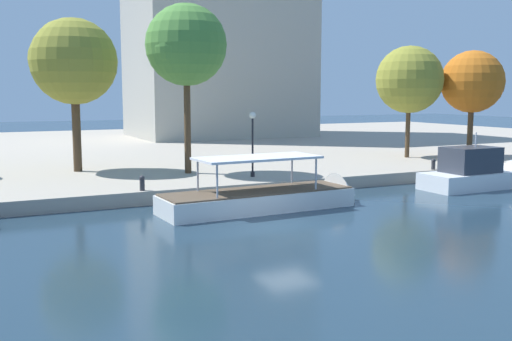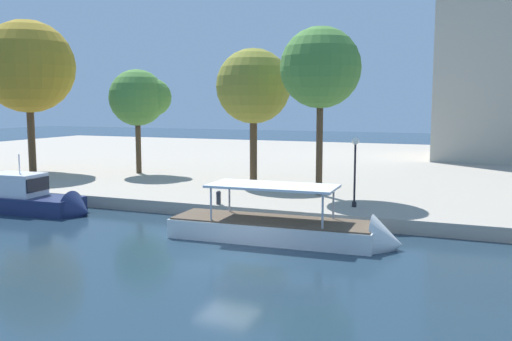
# 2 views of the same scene
# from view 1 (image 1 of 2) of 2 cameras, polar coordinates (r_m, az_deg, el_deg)

# --- Properties ---
(ground_plane) EXTENTS (220.00, 220.00, 0.00)m
(ground_plane) POSITION_cam_1_polar(r_m,az_deg,el_deg) (26.84, 2.96, -5.43)
(ground_plane) COLOR #1E3342
(dock_promenade) EXTENTS (120.00, 55.00, 0.77)m
(dock_promenade) POSITION_cam_1_polar(r_m,az_deg,el_deg) (59.70, -13.61, 1.87)
(dock_promenade) COLOR #A39989
(dock_promenade) RESTS_ON ground_plane
(tour_boat_1) EXTENTS (11.48, 3.35, 3.80)m
(tour_boat_1) POSITION_cam_1_polar(r_m,az_deg,el_deg) (31.04, 1.79, -2.88)
(tour_boat_1) COLOR silver
(tour_boat_1) RESTS_ON ground_plane
(motor_yacht_2) EXTENTS (8.44, 2.89, 4.56)m
(motor_yacht_2) POSITION_cam_1_polar(r_m,az_deg,el_deg) (40.42, 20.91, -0.55)
(motor_yacht_2) COLOR white
(motor_yacht_2) RESTS_ON ground_plane
(mooring_bollard_0) EXTENTS (0.29, 0.29, 0.75)m
(mooring_bollard_0) POSITION_cam_1_polar(r_m,az_deg,el_deg) (42.42, 16.65, 0.63)
(mooring_bollard_0) COLOR #2D2D33
(mooring_bollard_0) RESTS_ON dock_promenade
(mooring_bollard_1) EXTENTS (0.30, 0.30, 0.83)m
(mooring_bollard_1) POSITION_cam_1_polar(r_m,az_deg,el_deg) (32.44, -10.87, -1.14)
(mooring_bollard_1) COLOR #2D2D33
(mooring_bollard_1) RESTS_ON dock_promenade
(lamp_post) EXTENTS (0.43, 0.43, 4.05)m
(lamp_post) POSITION_cam_1_polar(r_m,az_deg,el_deg) (36.95, -0.33, 3.45)
(lamp_post) COLOR black
(lamp_post) RESTS_ON dock_promenade
(tree_1) EXTENTS (5.64, 6.18, 10.08)m
(tree_1) POSITION_cam_1_polar(r_m,az_deg,el_deg) (41.54, -17.50, 10.13)
(tree_1) COLOR #4C3823
(tree_1) RESTS_ON dock_promenade
(tree_3) EXTENTS (5.38, 5.38, 8.96)m
(tree_3) POSITION_cam_1_polar(r_m,az_deg,el_deg) (49.75, 14.71, 8.43)
(tree_3) COLOR #4C3823
(tree_3) RESTS_ON dock_promenade
(tree_4) EXTENTS (5.21, 5.21, 10.86)m
(tree_4) POSITION_cam_1_polar(r_m,az_deg,el_deg) (38.72, -6.74, 11.64)
(tree_4) COLOR #4C3823
(tree_4) RESTS_ON dock_promenade
(tree_5) EXTENTS (5.03, 5.03, 8.63)m
(tree_5) POSITION_cam_1_polar(r_m,az_deg,el_deg) (51.75, 20.28, 7.92)
(tree_5) COLOR #4C3823
(tree_5) RESTS_ON dock_promenade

